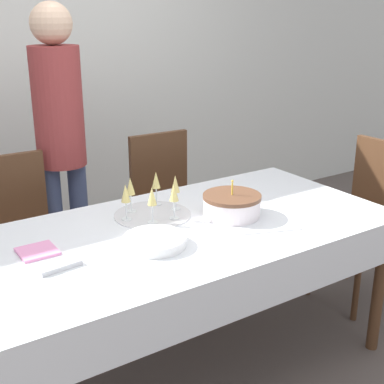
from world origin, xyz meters
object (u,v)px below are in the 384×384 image
Objects in this scene: dining_chair_right_end at (367,214)px; birthday_cake at (232,205)px; person_standing at (60,128)px; dining_chair_far_right at (168,204)px; champagne_tray at (152,201)px; plate_stack_main at (155,241)px; dining_chair_far_left at (19,237)px.

birthday_cake is at bearing -179.16° from dining_chair_right_end.
dining_chair_right_end is 1.88m from person_standing.
person_standing is at bearing 114.44° from birthday_cake.
champagne_tray is (-0.45, -0.61, 0.30)m from dining_chair_far_right.
person_standing reaches higher than birthday_cake.
champagne_tray is 0.21× the size of person_standing.
person_standing reaches higher than dining_chair_right_end.
dining_chair_far_right is 1.14m from plate_stack_main.
person_standing reaches higher than plate_stack_main.
plate_stack_main is at bearing -91.03° from person_standing.
birthday_cake is at bearing -65.56° from person_standing.
birthday_cake is 1.05× the size of plate_stack_main.
dining_chair_far_right reaches higher than plate_stack_main.
birthday_cake is (-0.14, -0.83, 0.28)m from dining_chair_far_right.
birthday_cake is 0.16× the size of person_standing.
plate_stack_main is at bearing -168.90° from birthday_cake.
plate_stack_main is 1.14m from person_standing.
plate_stack_main is at bearing -123.78° from dining_chair_far_right.
birthday_cake is at bearing -45.78° from dining_chair_far_left.
person_standing reaches higher than dining_chair_far_right.
dining_chair_far_right is 1.00× the size of dining_chair_right_end.
dining_chair_far_right is 3.63× the size of plate_stack_main.
dining_chair_far_right is 0.88m from birthday_cake.
dining_chair_far_left is 0.84m from champagne_tray.
dining_chair_far_left is at bearing -151.49° from person_standing.
dining_chair_far_right reaches higher than champagne_tray.
dining_chair_right_end is at bearing -33.63° from person_standing.
dining_chair_far_right reaches higher than birthday_cake.
dining_chair_far_left is 1.00× the size of dining_chair_right_end.
dining_chair_right_end reaches higher than champagne_tray.
dining_chair_far_right is at bearing 56.22° from plate_stack_main.
dining_chair_right_end is at bearing -23.74° from dining_chair_far_left.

